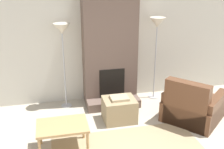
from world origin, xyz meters
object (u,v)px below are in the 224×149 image
Objects in this scene: ottoman at (119,109)px; armchair at (192,107)px; floor_lamp_right at (157,28)px; floor_lamp_left at (62,34)px; side_table at (62,128)px.

armchair is at bearing -12.57° from ottoman.
ottoman is 1.94m from floor_lamp_right.
ottoman is 1.87m from floor_lamp_left.
armchair is 2.55m from side_table.
floor_lamp_left reaches higher than ottoman.
armchair is at bearing -73.89° from floor_lamp_right.
floor_lamp_left is 0.98× the size of floor_lamp_right.
floor_lamp_right is at bearing 39.47° from ottoman.
side_table is 0.44× the size of floor_lamp_right.
side_table is 1.98m from floor_lamp_left.
floor_lamp_left is at bearing 138.10° from ottoman.
floor_lamp_right is (1.05, 0.86, 1.39)m from ottoman.
floor_lamp_right is at bearing 0.00° from floor_lamp_left.
side_table is at bearing -147.32° from ottoman.
floor_lamp_right reaches higher than ottoman.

